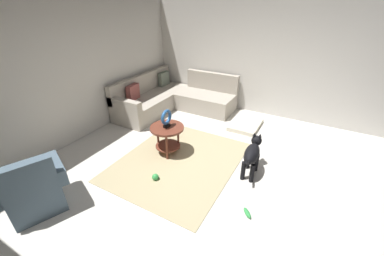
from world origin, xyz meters
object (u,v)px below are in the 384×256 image
at_px(dog_bed_mat, 245,125).
at_px(side_table, 167,133).
at_px(torus_sculpture, 166,118).
at_px(dog, 252,154).
at_px(armchair, 34,191).
at_px(sectional_couch, 172,99).
at_px(dog_toy_bone, 247,213).
at_px(dog_toy_ball, 155,177).

bearing_deg(dog_bed_mat, side_table, 151.03).
bearing_deg(torus_sculpture, dog_bed_mat, -28.97).
bearing_deg(dog, armchair, -140.02).
height_order(torus_sculpture, dog, torus_sculpture).
relative_size(sectional_couch, armchair, 2.32).
bearing_deg(dog, torus_sculpture, -177.46).
xyz_separation_m(dog, dog_toy_bone, (-0.86, -0.23, -0.35)).
relative_size(armchair, side_table, 1.61).
height_order(dog, dog_toy_ball, dog).
bearing_deg(dog, side_table, -177.46).
distance_m(side_table, dog, 1.51).
relative_size(side_table, torus_sculpture, 1.84).
height_order(dog_bed_mat, dog, dog).
bearing_deg(sectional_couch, dog_toy_ball, -152.60).
distance_m(side_table, dog_toy_ball, 0.86).
height_order(side_table, dog_toy_bone, side_table).
bearing_deg(side_table, dog_bed_mat, -28.97).
bearing_deg(dog_toy_bone, armchair, 117.10).
height_order(dog_bed_mat, dog_toy_ball, dog_toy_ball).
xyz_separation_m(sectional_couch, dog, (-1.54, -2.50, 0.09)).
xyz_separation_m(side_table, dog_bed_mat, (1.69, -0.94, -0.37)).
bearing_deg(sectional_couch, armchair, -175.99).
distance_m(armchair, torus_sculpture, 2.14).
bearing_deg(torus_sculpture, dog_toy_bone, -112.16).
xyz_separation_m(torus_sculpture, dog_bed_mat, (1.69, -0.94, -0.67)).
relative_size(torus_sculpture, dog_toy_ball, 3.03).
bearing_deg(sectional_couch, dog_bed_mat, -90.16).
distance_m(dog_toy_ball, dog_toy_bone, 1.48).
height_order(sectional_couch, dog_toy_bone, sectional_couch).
distance_m(sectional_couch, dog_bed_mat, 1.96).
distance_m(armchair, side_table, 2.11).
height_order(armchair, dog_bed_mat, armchair).
distance_m(armchair, dog_toy_bone, 2.80).
bearing_deg(dog_bed_mat, dog_toy_bone, -161.69).
distance_m(dog_bed_mat, dog_toy_ball, 2.52).
relative_size(sectional_couch, dog_toy_bone, 12.50).
distance_m(torus_sculpture, dog_toy_ball, 1.02).
distance_m(sectional_couch, armchair, 3.68).
bearing_deg(armchair, side_table, 1.58).
bearing_deg(dog_toy_bone, dog_bed_mat, 18.31).
xyz_separation_m(dog_bed_mat, dog_toy_ball, (-2.42, 0.68, 0.01)).
relative_size(sectional_couch, side_table, 3.75).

